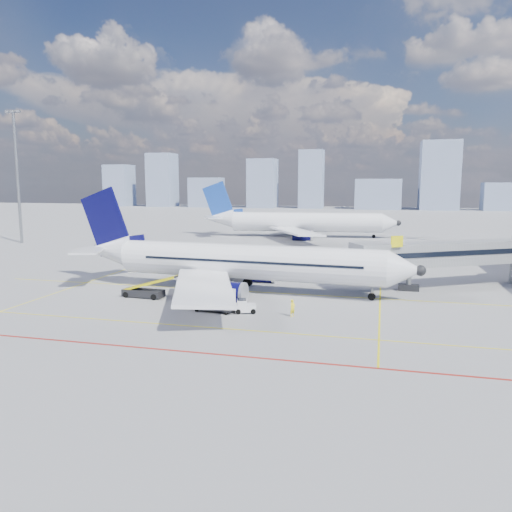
{
  "coord_description": "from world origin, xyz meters",
  "views": [
    {
      "loc": [
        13.9,
        -43.49,
        11.77
      ],
      "look_at": [
        0.93,
        7.75,
        4.0
      ],
      "focal_mm": 35.0,
      "sensor_mm": 36.0,
      "label": 1
    }
  ],
  "objects_px": {
    "second_aircraft": "(298,222)",
    "ramp_worker": "(293,308)",
    "belt_loader": "(145,291)",
    "baggage_tug": "(244,306)",
    "main_aircraft": "(234,262)",
    "cargo_dolly": "(215,299)"
  },
  "relations": [
    {
      "from": "belt_loader",
      "to": "ramp_worker",
      "type": "bearing_deg",
      "value": -7.66
    },
    {
      "from": "second_aircraft",
      "to": "belt_loader",
      "type": "distance_m",
      "value": 62.19
    },
    {
      "from": "main_aircraft",
      "to": "baggage_tug",
      "type": "bearing_deg",
      "value": -64.07
    },
    {
      "from": "second_aircraft",
      "to": "ramp_worker",
      "type": "distance_m",
      "value": 66.36
    },
    {
      "from": "main_aircraft",
      "to": "belt_loader",
      "type": "relative_size",
      "value": 6.25
    },
    {
      "from": "second_aircraft",
      "to": "baggage_tug",
      "type": "relative_size",
      "value": 20.65
    },
    {
      "from": "cargo_dolly",
      "to": "belt_loader",
      "type": "bearing_deg",
      "value": 163.66
    },
    {
      "from": "ramp_worker",
      "to": "belt_loader",
      "type": "bearing_deg",
      "value": 109.51
    },
    {
      "from": "second_aircraft",
      "to": "main_aircraft",
      "type": "bearing_deg",
      "value": -93.32
    },
    {
      "from": "cargo_dolly",
      "to": "main_aircraft",
      "type": "bearing_deg",
      "value": 101.1
    },
    {
      "from": "baggage_tug",
      "to": "cargo_dolly",
      "type": "distance_m",
      "value": 2.86
    },
    {
      "from": "main_aircraft",
      "to": "belt_loader",
      "type": "bearing_deg",
      "value": -142.57
    },
    {
      "from": "baggage_tug",
      "to": "ramp_worker",
      "type": "height_order",
      "value": "ramp_worker"
    },
    {
      "from": "cargo_dolly",
      "to": "ramp_worker",
      "type": "height_order",
      "value": "cargo_dolly"
    },
    {
      "from": "second_aircraft",
      "to": "belt_loader",
      "type": "bearing_deg",
      "value": -100.97
    },
    {
      "from": "second_aircraft",
      "to": "ramp_worker",
      "type": "relative_size",
      "value": 27.88
    },
    {
      "from": "baggage_tug",
      "to": "cargo_dolly",
      "type": "relative_size",
      "value": 0.53
    },
    {
      "from": "main_aircraft",
      "to": "baggage_tug",
      "type": "height_order",
      "value": "main_aircraft"
    },
    {
      "from": "belt_loader",
      "to": "main_aircraft",
      "type": "bearing_deg",
      "value": 38.74
    },
    {
      "from": "cargo_dolly",
      "to": "belt_loader",
      "type": "height_order",
      "value": "belt_loader"
    },
    {
      "from": "baggage_tug",
      "to": "cargo_dolly",
      "type": "bearing_deg",
      "value": 166.09
    },
    {
      "from": "main_aircraft",
      "to": "belt_loader",
      "type": "xyz_separation_m",
      "value": [
        -8.05,
        -5.4,
        -2.57
      ]
    }
  ]
}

